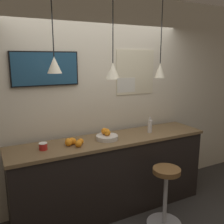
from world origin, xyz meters
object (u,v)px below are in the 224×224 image
Objects in this scene: bar_stool at (166,190)px; spread_jar at (43,146)px; fruit_bowl at (107,135)px; mounted_tv at (45,69)px; juice_bottle at (150,126)px.

bar_stool is 7.90× the size of spread_jar.
mounted_tv is at bearing 151.37° from fruit_bowl.
bar_stool is 1.56m from spread_jar.
spread_jar is (-1.32, 0.58, 0.60)m from bar_stool.
fruit_bowl is at bearing 0.55° from spread_jar.
mounted_tv is (-1.32, 0.37, 0.80)m from juice_bottle.
fruit_bowl is 0.34× the size of mounted_tv.
bar_stool is 2.09m from mounted_tv.
juice_bottle is 0.27× the size of mounted_tv.
mounted_tv is at bearing 164.55° from juice_bottle.
juice_bottle is (0.16, 0.58, 0.65)m from bar_stool.
mounted_tv is (0.15, 0.37, 0.85)m from spread_jar.
fruit_bowl reaches higher than spread_jar.
bar_stool is 0.99m from fruit_bowl.
bar_stool is 2.68× the size of fruit_bowl.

